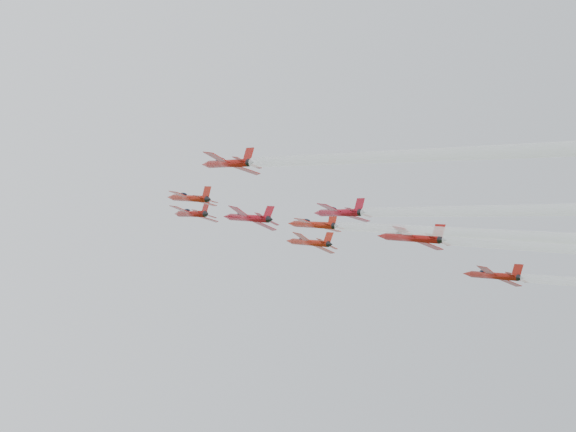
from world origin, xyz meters
TOP-DOWN VIEW (x-y plane):
  - jet_lead at (-3.55, 27.45)m, footprint 10.43×13.84m
  - jet_row2_left at (-12.52, 13.23)m, footprint 9.52×12.63m
  - jet_row2_center at (-1.62, 11.28)m, footprint 10.55×14.00m
  - jet_row2_right at (13.53, 12.77)m, footprint 10.00×13.28m
  - jet_center at (1.30, -43.46)m, footprint 9.26×91.74m
  - jet_rear_farleft at (-25.41, -54.86)m, footprint 8.45×83.71m

SIDE VIEW (x-z plane):
  - jet_rear_farleft at x=-25.41m, z-range 88.62..127.47m
  - jet_center at x=1.30m, z-range 91.94..134.52m
  - jet_row2_center at x=-1.62m, z-range 134.57..141.81m
  - jet_row2_right at x=13.53m, z-range 135.43..142.30m
  - jet_row2_left at x=-12.52m, z-range 135.80..142.34m
  - jet_lead at x=-3.55m, z-range 141.96..149.12m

